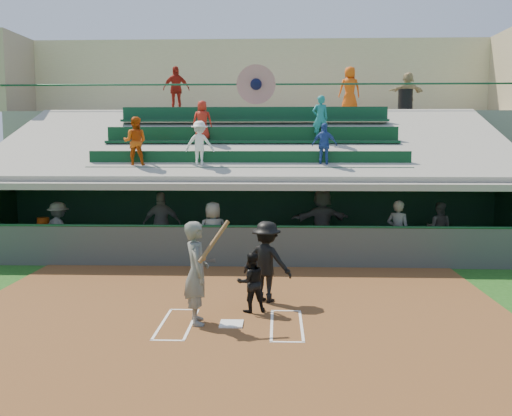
{
  "coord_description": "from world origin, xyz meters",
  "views": [
    {
      "loc": [
        0.85,
        -10.25,
        3.39
      ],
      "look_at": [
        0.32,
        3.5,
        1.8
      ],
      "focal_mm": 40.0,
      "sensor_mm": 36.0,
      "label": 1
    }
  ],
  "objects_px": {
    "home_plate": "(231,324)",
    "catcher": "(251,282)",
    "batter_at_plate": "(197,272)",
    "white_table": "(45,241)",
    "water_cooler": "(43,223)",
    "trash_bin": "(405,100)"
  },
  "relations": [
    {
      "from": "home_plate",
      "to": "catcher",
      "type": "xyz_separation_m",
      "value": [
        0.33,
        0.84,
        0.59
      ]
    },
    {
      "from": "batter_at_plate",
      "to": "white_table",
      "type": "bearing_deg",
      "value": 130.69
    },
    {
      "from": "water_cooler",
      "to": "trash_bin",
      "type": "height_order",
      "value": "trash_bin"
    },
    {
      "from": "catcher",
      "to": "home_plate",
      "type": "bearing_deg",
      "value": 50.54
    },
    {
      "from": "white_table",
      "to": "trash_bin",
      "type": "xyz_separation_m",
      "value": [
        11.96,
        5.91,
        4.61
      ]
    },
    {
      "from": "home_plate",
      "to": "water_cooler",
      "type": "distance_m",
      "value": 9.08
    },
    {
      "from": "white_table",
      "to": "water_cooler",
      "type": "xyz_separation_m",
      "value": [
        -0.06,
        0.04,
        0.54
      ]
    },
    {
      "from": "home_plate",
      "to": "white_table",
      "type": "relative_size",
      "value": 0.51
    },
    {
      "from": "home_plate",
      "to": "batter_at_plate",
      "type": "relative_size",
      "value": 0.22
    },
    {
      "from": "home_plate",
      "to": "water_cooler",
      "type": "relative_size",
      "value": 1.2
    },
    {
      "from": "catcher",
      "to": "trash_bin",
      "type": "bearing_deg",
      "value": -133.38
    },
    {
      "from": "water_cooler",
      "to": "white_table",
      "type": "bearing_deg",
      "value": -33.07
    },
    {
      "from": "catcher",
      "to": "white_table",
      "type": "height_order",
      "value": "catcher"
    },
    {
      "from": "batter_at_plate",
      "to": "trash_bin",
      "type": "bearing_deg",
      "value": 62.45
    },
    {
      "from": "batter_at_plate",
      "to": "water_cooler",
      "type": "bearing_deg",
      "value": 130.82
    },
    {
      "from": "catcher",
      "to": "white_table",
      "type": "xyz_separation_m",
      "value": [
        -6.5,
        5.66,
        -0.21
      ]
    },
    {
      "from": "trash_bin",
      "to": "home_plate",
      "type": "bearing_deg",
      "value": -115.01
    },
    {
      "from": "catcher",
      "to": "water_cooler",
      "type": "relative_size",
      "value": 3.36
    },
    {
      "from": "catcher",
      "to": "water_cooler",
      "type": "distance_m",
      "value": 8.7
    },
    {
      "from": "home_plate",
      "to": "white_table",
      "type": "height_order",
      "value": "white_table"
    },
    {
      "from": "white_table",
      "to": "water_cooler",
      "type": "relative_size",
      "value": 2.34
    },
    {
      "from": "batter_at_plate",
      "to": "water_cooler",
      "type": "distance_m",
      "value": 8.55
    }
  ]
}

